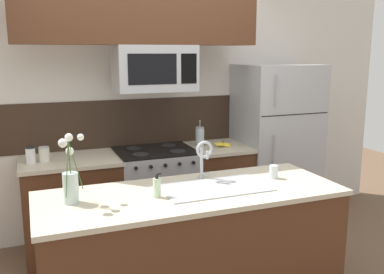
{
  "coord_description": "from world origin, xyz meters",
  "views": [
    {
      "loc": [
        -1.14,
        -3.0,
        1.87
      ],
      "look_at": [
        0.14,
        0.27,
        1.16
      ],
      "focal_mm": 40.0,
      "sensor_mm": 36.0,
      "label": 1
    }
  ],
  "objects_px": {
    "storage_jar_tall": "(31,155)",
    "banana_bunch": "(223,145)",
    "stove_range": "(156,195)",
    "french_press": "(200,136)",
    "refrigerator": "(274,144)",
    "microwave": "(154,68)",
    "storage_jar_medium": "(44,154)",
    "flower_vase": "(71,182)",
    "dish_soap_bottle": "(157,187)",
    "drinking_glass": "(274,172)",
    "sink_faucet": "(204,155)"
  },
  "relations": [
    {
      "from": "dish_soap_bottle",
      "to": "drinking_glass",
      "type": "height_order",
      "value": "dish_soap_bottle"
    },
    {
      "from": "drinking_glass",
      "to": "storage_jar_tall",
      "type": "bearing_deg",
      "value": 146.07
    },
    {
      "from": "microwave",
      "to": "refrigerator",
      "type": "height_order",
      "value": "microwave"
    },
    {
      "from": "microwave",
      "to": "dish_soap_bottle",
      "type": "xyz_separation_m",
      "value": [
        -0.37,
        -1.26,
        -0.73
      ]
    },
    {
      "from": "sink_faucet",
      "to": "dish_soap_bottle",
      "type": "height_order",
      "value": "sink_faucet"
    },
    {
      "from": "refrigerator",
      "to": "banana_bunch",
      "type": "xyz_separation_m",
      "value": [
        -0.66,
        -0.08,
        0.07
      ]
    },
    {
      "from": "french_press",
      "to": "flower_vase",
      "type": "height_order",
      "value": "flower_vase"
    },
    {
      "from": "sink_faucet",
      "to": "dish_soap_bottle",
      "type": "relative_size",
      "value": 1.85
    },
    {
      "from": "dish_soap_bottle",
      "to": "storage_jar_tall",
      "type": "bearing_deg",
      "value": 121.54
    },
    {
      "from": "storage_jar_medium",
      "to": "banana_bunch",
      "type": "xyz_separation_m",
      "value": [
        1.73,
        -0.04,
        -0.04
      ]
    },
    {
      "from": "french_press",
      "to": "flower_vase",
      "type": "distance_m",
      "value": 1.88
    },
    {
      "from": "sink_faucet",
      "to": "flower_vase",
      "type": "distance_m",
      "value": 1.0
    },
    {
      "from": "refrigerator",
      "to": "drinking_glass",
      "type": "height_order",
      "value": "refrigerator"
    },
    {
      "from": "storage_jar_medium",
      "to": "dish_soap_bottle",
      "type": "bearing_deg",
      "value": -62.65
    },
    {
      "from": "storage_jar_tall",
      "to": "drinking_glass",
      "type": "distance_m",
      "value": 2.08
    },
    {
      "from": "french_press",
      "to": "flower_vase",
      "type": "xyz_separation_m",
      "value": [
        -1.41,
        -1.25,
        0.04
      ]
    },
    {
      "from": "storage_jar_tall",
      "to": "drinking_glass",
      "type": "relative_size",
      "value": 1.44
    },
    {
      "from": "microwave",
      "to": "flower_vase",
      "type": "xyz_separation_m",
      "value": [
        -0.91,
        -1.17,
        -0.66
      ]
    },
    {
      "from": "refrigerator",
      "to": "microwave",
      "type": "bearing_deg",
      "value": -178.28
    },
    {
      "from": "storage_jar_tall",
      "to": "banana_bunch",
      "type": "xyz_separation_m",
      "value": [
        1.84,
        -0.03,
        -0.05
      ]
    },
    {
      "from": "microwave",
      "to": "drinking_glass",
      "type": "xyz_separation_m",
      "value": [
        0.59,
        -1.17,
        -0.75
      ]
    },
    {
      "from": "microwave",
      "to": "storage_jar_medium",
      "type": "distance_m",
      "value": 1.26
    },
    {
      "from": "storage_jar_tall",
      "to": "flower_vase",
      "type": "bearing_deg",
      "value": -79.06
    },
    {
      "from": "storage_jar_tall",
      "to": "banana_bunch",
      "type": "height_order",
      "value": "storage_jar_tall"
    },
    {
      "from": "refrigerator",
      "to": "flower_vase",
      "type": "bearing_deg",
      "value": -151.94
    },
    {
      "from": "sink_faucet",
      "to": "dish_soap_bottle",
      "type": "distance_m",
      "value": 0.52
    },
    {
      "from": "storage_jar_tall",
      "to": "banana_bunch",
      "type": "distance_m",
      "value": 1.84
    },
    {
      "from": "refrigerator",
      "to": "sink_faucet",
      "type": "xyz_separation_m",
      "value": [
        -1.29,
        -1.06,
        0.24
      ]
    },
    {
      "from": "microwave",
      "to": "banana_bunch",
      "type": "height_order",
      "value": "microwave"
    },
    {
      "from": "refrigerator",
      "to": "banana_bunch",
      "type": "relative_size",
      "value": 9.15
    },
    {
      "from": "refrigerator",
      "to": "banana_bunch",
      "type": "height_order",
      "value": "refrigerator"
    },
    {
      "from": "stove_range",
      "to": "sink_faucet",
      "type": "height_order",
      "value": "sink_faucet"
    },
    {
      "from": "microwave",
      "to": "dish_soap_bottle",
      "type": "distance_m",
      "value": 1.51
    },
    {
      "from": "flower_vase",
      "to": "dish_soap_bottle",
      "type": "bearing_deg",
      "value": -9.6
    },
    {
      "from": "banana_bunch",
      "to": "flower_vase",
      "type": "xyz_separation_m",
      "value": [
        -1.62,
        -1.13,
        0.12
      ]
    },
    {
      "from": "banana_bunch",
      "to": "drinking_glass",
      "type": "relative_size",
      "value": 1.85
    },
    {
      "from": "storage_jar_tall",
      "to": "storage_jar_medium",
      "type": "bearing_deg",
      "value": 7.72
    },
    {
      "from": "storage_jar_medium",
      "to": "dish_soap_bottle",
      "type": "height_order",
      "value": "dish_soap_bottle"
    },
    {
      "from": "refrigerator",
      "to": "storage_jar_tall",
      "type": "bearing_deg",
      "value": -178.77
    },
    {
      "from": "french_press",
      "to": "drinking_glass",
      "type": "relative_size",
      "value": 2.61
    },
    {
      "from": "stove_range",
      "to": "banana_bunch",
      "type": "distance_m",
      "value": 0.85
    },
    {
      "from": "microwave",
      "to": "refrigerator",
      "type": "distance_m",
      "value": 1.6
    },
    {
      "from": "dish_soap_bottle",
      "to": "sink_faucet",
      "type": "bearing_deg",
      "value": 28.93
    },
    {
      "from": "storage_jar_tall",
      "to": "french_press",
      "type": "xyz_separation_m",
      "value": [
        1.63,
        0.09,
        0.03
      ]
    },
    {
      "from": "stove_range",
      "to": "sink_faucet",
      "type": "bearing_deg",
      "value": -85.99
    },
    {
      "from": "refrigerator",
      "to": "storage_jar_medium",
      "type": "distance_m",
      "value": 2.39
    },
    {
      "from": "storage_jar_medium",
      "to": "stove_range",
      "type": "bearing_deg",
      "value": 1.04
    },
    {
      "from": "stove_range",
      "to": "storage_jar_medium",
      "type": "xyz_separation_m",
      "value": [
        -1.02,
        -0.02,
        0.51
      ]
    },
    {
      "from": "storage_jar_tall",
      "to": "sink_faucet",
      "type": "relative_size",
      "value": 0.48
    },
    {
      "from": "refrigerator",
      "to": "dish_soap_bottle",
      "type": "relative_size",
      "value": 10.48
    }
  ]
}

